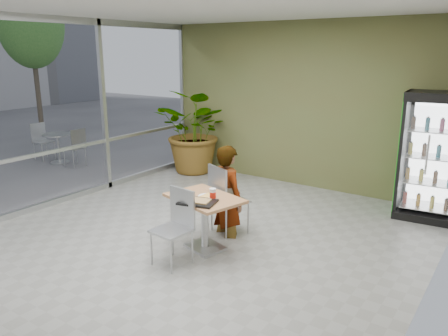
{
  "coord_description": "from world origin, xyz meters",
  "views": [
    {
      "loc": [
        3.64,
        -4.36,
        2.63
      ],
      "look_at": [
        0.18,
        0.62,
        1.0
      ],
      "focal_mm": 35.0,
      "sensor_mm": 36.0,
      "label": 1
    }
  ],
  "objects": [
    {
      "name": "ground",
      "position": [
        0.0,
        0.0,
        0.0
      ],
      "size": [
        7.0,
        7.0,
        0.0
      ],
      "primitive_type": "plane",
      "color": "gray",
      "rests_on": "ground"
    },
    {
      "name": "dining_table",
      "position": [
        0.28,
        0.02,
        0.54
      ],
      "size": [
        1.13,
        0.92,
        0.75
      ],
      "rotation": [
        0.0,
        0.0,
        -0.26
      ],
      "color": "#9F6B44",
      "rests_on": "ground"
    },
    {
      "name": "chair_far",
      "position": [
        0.19,
        0.59,
        0.61
      ],
      "size": [
        0.6,
        0.6,
        1.04
      ],
      "rotation": [
        0.0,
        0.0,
        2.76
      ],
      "color": "#A7A9AC",
      "rests_on": "ground"
    },
    {
      "name": "cafeteria_tray",
      "position": [
        0.35,
        -0.23,
        0.76
      ],
      "size": [
        0.53,
        0.44,
        0.03
      ],
      "primitive_type": "cube",
      "rotation": [
        0.0,
        0.0,
        0.26
      ],
      "color": "black",
      "rests_on": "dining_table"
    },
    {
      "name": "chair_near",
      "position": [
        0.21,
        -0.48,
        0.56
      ],
      "size": [
        0.47,
        0.47,
        0.96
      ],
      "rotation": [
        0.0,
        0.0,
        -0.1
      ],
      "color": "#A7A9AC",
      "rests_on": "ground"
    },
    {
      "name": "napkin_stack",
      "position": [
        0.01,
        -0.16,
        0.76
      ],
      "size": [
        0.17,
        0.17,
        0.02
      ],
      "primitive_type": "cube",
      "rotation": [
        0.0,
        0.0,
        -0.04
      ],
      "color": "silver",
      "rests_on": "dining_table"
    },
    {
      "name": "storefront_frame",
      "position": [
        -3.0,
        0.0,
        1.6
      ],
      "size": [
        0.1,
        7.0,
        3.2
      ],
      "primitive_type": null,
      "color": "#A7A9AC",
      "rests_on": "ground"
    },
    {
      "name": "beverage_fridge",
      "position": [
        2.51,
        3.0,
        1.02
      ],
      "size": [
        0.99,
        0.79,
        2.03
      ],
      "rotation": [
        0.0,
        0.0,
        0.09
      ],
      "color": "black",
      "rests_on": "ground"
    },
    {
      "name": "room_envelope",
      "position": [
        0.0,
        0.0,
        1.6
      ],
      "size": [
        6.0,
        7.0,
        3.2
      ],
      "primitive_type": null,
      "color": "silver",
      "rests_on": "ground"
    },
    {
      "name": "pizza_plate",
      "position": [
        0.3,
        0.04,
        0.77
      ],
      "size": [
        0.34,
        0.29,
        0.03
      ],
      "color": "silver",
      "rests_on": "dining_table"
    },
    {
      "name": "soda_cup",
      "position": [
        0.44,
        -0.02,
        0.82
      ],
      "size": [
        0.09,
        0.09,
        0.15
      ],
      "color": "silver",
      "rests_on": "dining_table"
    },
    {
      "name": "seated_woman",
      "position": [
        0.23,
        0.64,
        0.52
      ],
      "size": [
        0.71,
        0.59,
        1.64
      ],
      "primitive_type": "imported",
      "rotation": [
        0.0,
        0.0,
        2.76
      ],
      "color": "black",
      "rests_on": "ground"
    },
    {
      "name": "potted_plant",
      "position": [
        -2.25,
        3.06,
        0.93
      ],
      "size": [
        1.67,
        1.45,
        1.85
      ],
      "primitive_type": "imported",
      "rotation": [
        0.0,
        0.0,
        0.0
      ],
      "color": "#2A5E25",
      "rests_on": "ground"
    }
  ]
}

